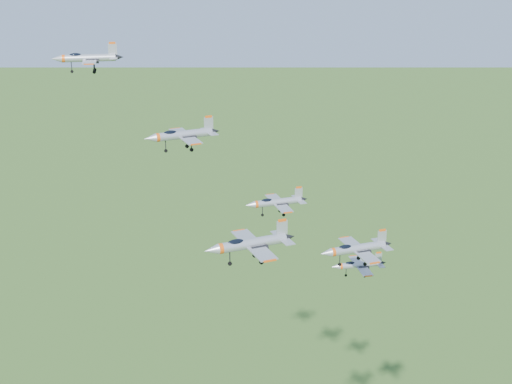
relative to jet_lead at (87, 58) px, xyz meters
name	(u,v)px	position (x,y,z in m)	size (l,w,h in m)	color
jet_lead	(87,58)	(0.00, 0.00, 0.00)	(11.26, 9.59, 3.07)	#9A9EA6
jet_left_high	(182,135)	(12.31, -9.12, -12.05)	(12.90, 10.65, 3.45)	#9A9EA6
jet_right_high	(249,243)	(11.04, -36.54, -20.36)	(13.11, 10.85, 3.50)	#9A9EA6
jet_left_low	(276,202)	(29.71, -9.49, -26.54)	(11.83, 9.91, 3.17)	#9A9EA6
jet_right_low	(356,248)	(33.75, -28.95, -28.70)	(12.78, 10.65, 3.41)	#9A9EA6
jet_trail	(358,265)	(42.10, -18.27, -37.86)	(10.31, 8.76, 2.80)	#9A9EA6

